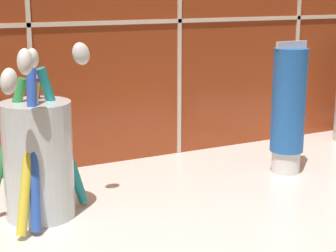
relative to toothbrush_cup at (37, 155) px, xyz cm
name	(u,v)px	position (x,y,z in cm)	size (l,w,h in cm)	color
sink_counter	(230,200)	(20.06, -2.62, -7.13)	(76.38, 32.08, 2.00)	silver
toothbrush_cup	(37,155)	(0.00, 0.00, 0.00)	(12.37, 14.87, 16.77)	silver
toothpaste_tube	(288,109)	(29.57, 0.00, 1.62)	(4.13, 3.93, 15.58)	white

